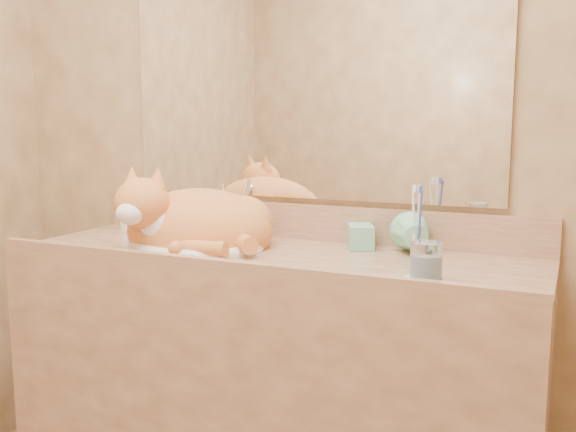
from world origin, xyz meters
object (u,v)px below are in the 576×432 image
at_px(cat, 192,220).
at_px(soap_dispenser, 363,225).
at_px(toothbrush_cup, 416,239).
at_px(water_glass, 426,261).
at_px(sink_basin, 195,226).
at_px(vanity_counter, 272,386).

distance_m(cat, soap_dispenser, 0.54).
distance_m(toothbrush_cup, water_glass, 0.30).
bearing_deg(cat, soap_dispenser, 2.88).
bearing_deg(soap_dispenser, sink_basin, 172.20).
relative_size(sink_basin, water_glass, 4.74).
xyz_separation_m(sink_basin, cat, (-0.01, 0.00, 0.02)).
height_order(cat, soap_dispenser, cat).
height_order(sink_basin, water_glass, sink_basin).
distance_m(vanity_counter, water_glass, 0.72).
xyz_separation_m(vanity_counter, soap_dispenser, (0.25, 0.13, 0.51)).
relative_size(vanity_counter, cat, 3.34).
bearing_deg(toothbrush_cup, water_glass, -72.32).
relative_size(vanity_counter, water_glass, 17.29).
xyz_separation_m(sink_basin, water_glass, (0.76, -0.15, -0.01)).
bearing_deg(soap_dispenser, water_glass, -74.36).
relative_size(vanity_counter, toothbrush_cup, 13.12).
relative_size(vanity_counter, sink_basin, 3.65).
bearing_deg(vanity_counter, water_glass, -18.44).
xyz_separation_m(soap_dispenser, toothbrush_cup, (0.17, -0.02, -0.03)).
xyz_separation_m(sink_basin, toothbrush_cup, (0.67, 0.14, -0.01)).
relative_size(soap_dispenser, toothbrush_cup, 1.37).
distance_m(cat, toothbrush_cup, 0.70).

